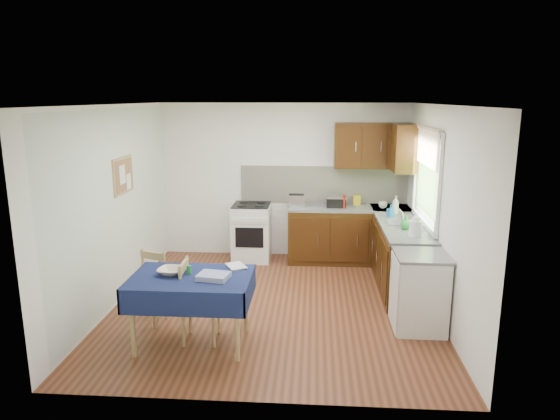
# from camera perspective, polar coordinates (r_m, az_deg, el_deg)

# --- Properties ---
(floor) EXTENTS (4.20, 4.20, 0.00)m
(floor) POSITION_cam_1_polar(r_m,az_deg,el_deg) (6.48, -0.74, -10.72)
(floor) COLOR #4F2A15
(floor) RESTS_ON ground
(ceiling) EXTENTS (4.00, 4.20, 0.02)m
(ceiling) POSITION_cam_1_polar(r_m,az_deg,el_deg) (5.95, -0.81, 11.95)
(ceiling) COLOR white
(ceiling) RESTS_ON wall_back
(wall_back) EXTENTS (4.00, 0.02, 2.50)m
(wall_back) POSITION_cam_1_polar(r_m,az_deg,el_deg) (8.15, 0.44, 3.35)
(wall_back) COLOR white
(wall_back) RESTS_ON ground
(wall_front) EXTENTS (4.00, 0.02, 2.50)m
(wall_front) POSITION_cam_1_polar(r_m,az_deg,el_deg) (4.08, -3.21, -6.34)
(wall_front) COLOR white
(wall_front) RESTS_ON ground
(wall_left) EXTENTS (0.02, 4.20, 2.50)m
(wall_left) POSITION_cam_1_polar(r_m,az_deg,el_deg) (6.57, -18.45, 0.38)
(wall_left) COLOR silver
(wall_left) RESTS_ON ground
(wall_right) EXTENTS (0.02, 4.20, 2.50)m
(wall_right) POSITION_cam_1_polar(r_m,az_deg,el_deg) (6.26, 17.80, -0.16)
(wall_right) COLOR white
(wall_right) RESTS_ON ground
(base_cabinets) EXTENTS (1.90, 2.30, 0.86)m
(base_cabinets) POSITION_cam_1_polar(r_m,az_deg,el_deg) (7.55, 10.39, -4.03)
(base_cabinets) COLOR black
(base_cabinets) RESTS_ON ground
(worktop_back) EXTENTS (1.90, 0.60, 0.04)m
(worktop_back) POSITION_cam_1_polar(r_m,az_deg,el_deg) (7.93, 7.89, 0.24)
(worktop_back) COLOR slate
(worktop_back) RESTS_ON base_cabinets
(worktop_right) EXTENTS (0.60, 1.70, 0.04)m
(worktop_right) POSITION_cam_1_polar(r_m,az_deg,el_deg) (6.90, 13.92, -1.92)
(worktop_right) COLOR slate
(worktop_right) RESTS_ON base_cabinets
(worktop_corner) EXTENTS (0.60, 0.60, 0.04)m
(worktop_corner) POSITION_cam_1_polar(r_m,az_deg,el_deg) (8.00, 12.54, 0.16)
(worktop_corner) COLOR slate
(worktop_corner) RESTS_ON base_cabinets
(splashback) EXTENTS (2.70, 0.02, 0.60)m
(splashback) POSITION_cam_1_polar(r_m,az_deg,el_deg) (8.13, 5.02, 2.92)
(splashback) COLOR #F3E3CE
(splashback) RESTS_ON wall_back
(upper_cabinets) EXTENTS (1.20, 0.85, 0.70)m
(upper_cabinets) POSITION_cam_1_polar(r_m,az_deg,el_deg) (7.83, 11.61, 7.13)
(upper_cabinets) COLOR black
(upper_cabinets) RESTS_ON wall_back
(stove) EXTENTS (0.60, 0.61, 0.92)m
(stove) POSITION_cam_1_polar(r_m,az_deg,el_deg) (8.07, -3.25, -2.51)
(stove) COLOR white
(stove) RESTS_ON ground
(window) EXTENTS (0.04, 1.48, 1.26)m
(window) POSITION_cam_1_polar(r_m,az_deg,el_deg) (6.85, 16.43, 4.42)
(window) COLOR #335723
(window) RESTS_ON wall_right
(fridge) EXTENTS (0.58, 0.60, 0.89)m
(fridge) POSITION_cam_1_polar(r_m,az_deg,el_deg) (5.91, 15.65, -8.98)
(fridge) COLOR white
(fridge) RESTS_ON ground
(corkboard) EXTENTS (0.04, 0.62, 0.47)m
(corkboard) POSITION_cam_1_polar(r_m,az_deg,el_deg) (6.77, -17.47, 3.81)
(corkboard) COLOR tan
(corkboard) RESTS_ON wall_left
(dining_table) EXTENTS (1.26, 0.85, 0.76)m
(dining_table) POSITION_cam_1_polar(r_m,az_deg,el_deg) (5.36, -10.11, -8.53)
(dining_table) COLOR #0F153C
(dining_table) RESTS_ON ground
(chair_far) EXTENTS (0.47, 0.47, 0.84)m
(chair_far) POSITION_cam_1_polar(r_m,az_deg,el_deg) (6.22, -13.51, -7.72)
(chair_far) COLOR tan
(chair_far) RESTS_ON ground
(chair_near) EXTENTS (0.41, 0.41, 0.90)m
(chair_near) POSITION_cam_1_polar(r_m,az_deg,el_deg) (5.49, -9.52, -9.97)
(chair_near) COLOR tan
(chair_near) RESTS_ON ground
(toaster) EXTENTS (0.27, 0.17, 0.21)m
(toaster) POSITION_cam_1_polar(r_m,az_deg,el_deg) (7.85, 1.89, 1.09)
(toaster) COLOR silver
(toaster) RESTS_ON worktop_back
(sandwich_press) EXTENTS (0.30, 0.26, 0.17)m
(sandwich_press) POSITION_cam_1_polar(r_m,az_deg,el_deg) (7.88, 6.44, 0.99)
(sandwich_press) COLOR black
(sandwich_press) RESTS_ON worktop_back
(sauce_bottle) EXTENTS (0.05, 0.05, 0.21)m
(sauce_bottle) POSITION_cam_1_polar(r_m,az_deg,el_deg) (7.78, 7.34, 0.94)
(sauce_bottle) COLOR #AD1B0D
(sauce_bottle) RESTS_ON worktop_back
(yellow_packet) EXTENTS (0.14, 0.11, 0.15)m
(yellow_packet) POSITION_cam_1_polar(r_m,az_deg,el_deg) (8.07, 8.78, 1.12)
(yellow_packet) COLOR gold
(yellow_packet) RESTS_ON worktop_back
(dish_rack) EXTENTS (0.38, 0.29, 0.18)m
(dish_rack) POSITION_cam_1_polar(r_m,az_deg,el_deg) (6.99, 13.74, -1.35)
(dish_rack) COLOR #98989D
(dish_rack) RESTS_ON worktop_right
(kettle) EXTENTS (0.16, 0.16, 0.27)m
(kettle) POSITION_cam_1_polar(r_m,az_deg,el_deg) (6.38, 15.26, -1.90)
(kettle) COLOR white
(kettle) RESTS_ON worktop_right
(cup) EXTENTS (0.14, 0.14, 0.10)m
(cup) POSITION_cam_1_polar(r_m,az_deg,el_deg) (7.90, 11.68, 0.57)
(cup) COLOR silver
(cup) RESTS_ON worktop_back
(soap_bottle_a) EXTENTS (0.13, 0.13, 0.27)m
(soap_bottle_a) POSITION_cam_1_polar(r_m,az_deg,el_deg) (7.56, 13.06, 0.60)
(soap_bottle_a) COLOR white
(soap_bottle_a) RESTS_ON worktop_right
(soap_bottle_b) EXTENTS (0.11, 0.11, 0.18)m
(soap_bottle_b) POSITION_cam_1_polar(r_m,az_deg,el_deg) (7.32, 12.52, -0.11)
(soap_bottle_b) COLOR #1E6CB2
(soap_bottle_b) RESTS_ON worktop_right
(soap_bottle_c) EXTENTS (0.19, 0.19, 0.18)m
(soap_bottle_c) POSITION_cam_1_polar(r_m,az_deg,el_deg) (6.70, 14.16, -1.41)
(soap_bottle_c) COLOR green
(soap_bottle_c) RESTS_ON worktop_right
(plate_bowl) EXTENTS (0.30, 0.30, 0.06)m
(plate_bowl) POSITION_cam_1_polar(r_m,az_deg,el_deg) (5.42, -12.39, -6.84)
(plate_bowl) COLOR beige
(plate_bowl) RESTS_ON dining_table
(book) EXTENTS (0.28, 0.30, 0.02)m
(book) POSITION_cam_1_polar(r_m,az_deg,el_deg) (5.51, -5.94, -6.53)
(book) COLOR white
(book) RESTS_ON dining_table
(spice_jar) EXTENTS (0.05, 0.05, 0.09)m
(spice_jar) POSITION_cam_1_polar(r_m,az_deg,el_deg) (5.38, -10.37, -6.74)
(spice_jar) COLOR #258931
(spice_jar) RESTS_ON dining_table
(tea_towel) EXTENTS (0.35, 0.29, 0.06)m
(tea_towel) POSITION_cam_1_polar(r_m,az_deg,el_deg) (5.21, -7.59, -7.51)
(tea_towel) COLOR #294197
(tea_towel) RESTS_ON dining_table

